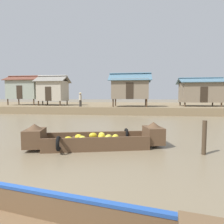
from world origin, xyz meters
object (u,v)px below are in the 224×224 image
at_px(stilt_house_left, 25,89).
at_px(stilt_house_mid_right, 130,89).
at_px(banana_boat, 96,139).
at_px(mooring_post, 204,138).
at_px(stilt_house_mid_left, 53,90).
at_px(stilt_house_right, 200,92).
at_px(vendor_person, 80,99).

relative_size(stilt_house_left, stilt_house_mid_right, 1.02).
xyz_separation_m(banana_boat, mooring_post, (3.78, -0.37, 0.24)).
bearing_deg(stilt_house_left, stilt_house_mid_left, -10.47).
xyz_separation_m(stilt_house_right, mooring_post, (-5.22, -17.71, -2.00)).
relative_size(stilt_house_right, mooring_post, 4.40).
bearing_deg(mooring_post, banana_boat, 174.39).
relative_size(stilt_house_right, vendor_person, 3.06).
distance_m(stilt_house_left, mooring_post, 25.85).
distance_m(banana_boat, stilt_house_mid_left, 19.93).
bearing_deg(banana_boat, stilt_house_mid_left, 119.30).
bearing_deg(stilt_house_right, stilt_house_mid_right, -166.24).
height_order(stilt_house_mid_right, stilt_house_right, stilt_house_mid_right).
bearing_deg(vendor_person, stilt_house_left, 158.24).
distance_m(banana_boat, vendor_person, 15.36).
height_order(stilt_house_mid_left, mooring_post, stilt_house_mid_left).
distance_m(stilt_house_left, stilt_house_right, 23.18).
bearing_deg(stilt_house_mid_left, stilt_house_left, 169.53).
relative_size(stilt_house_mid_right, stilt_house_right, 0.94).
height_order(banana_boat, mooring_post, mooring_post).
distance_m(stilt_house_mid_left, stilt_house_mid_right, 10.53).
bearing_deg(vendor_person, banana_boat, -70.70).
relative_size(banana_boat, stilt_house_mid_left, 1.30).
distance_m(stilt_house_left, stilt_house_mid_right, 15.09).
bearing_deg(stilt_house_mid_right, vendor_person, -171.40).
height_order(banana_boat, stilt_house_right, stilt_house_right).
relative_size(stilt_house_left, vendor_person, 2.95).
height_order(stilt_house_right, mooring_post, stilt_house_right).
distance_m(stilt_house_mid_right, vendor_person, 5.90).
height_order(stilt_house_mid_right, vendor_person, stilt_house_mid_right).
bearing_deg(stilt_house_left, vendor_person, -21.76).
relative_size(stilt_house_mid_right, mooring_post, 4.16).
xyz_separation_m(stilt_house_mid_left, vendor_person, (4.62, -2.81, -1.08)).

